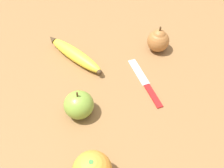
{
  "coord_description": "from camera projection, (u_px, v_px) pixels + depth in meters",
  "views": [
    {
      "loc": [
        -0.42,
        0.12,
        0.54
      ],
      "look_at": [
        0.0,
        -0.06,
        0.03
      ],
      "focal_mm": 42.0,
      "sensor_mm": 36.0,
      "label": 1
    }
  ],
  "objects": [
    {
      "name": "apple",
      "position": [
        79.0,
        105.0,
        0.63
      ],
      "size": [
        0.07,
        0.07,
        0.08
      ],
      "color": "olive",
      "rests_on": "ground_plane"
    },
    {
      "name": "ground_plane",
      "position": [
        93.0,
        97.0,
        0.69
      ],
      "size": [
        3.0,
        3.0,
        0.0
      ],
      "primitive_type": "plane",
      "color": "olive"
    },
    {
      "name": "pear",
      "position": [
        158.0,
        40.0,
        0.79
      ],
      "size": [
        0.07,
        0.07,
        0.08
      ],
      "color": "#A36633",
      "rests_on": "ground_plane"
    },
    {
      "name": "paring_knife",
      "position": [
        146.0,
        83.0,
        0.72
      ],
      "size": [
        0.19,
        0.03,
        0.01
      ],
      "rotation": [
        0.0,
        0.0,
        4.68
      ],
      "color": "silver",
      "rests_on": "ground_plane"
    },
    {
      "name": "banana",
      "position": [
        74.0,
        55.0,
        0.77
      ],
      "size": [
        0.21,
        0.13,
        0.04
      ],
      "rotation": [
        0.0,
        0.0,
        0.45
      ],
      "color": "yellow",
      "rests_on": "ground_plane"
    }
  ]
}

